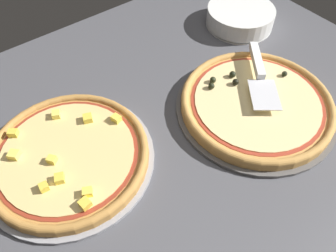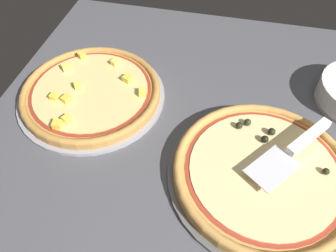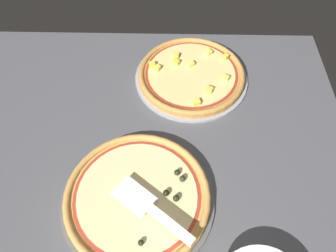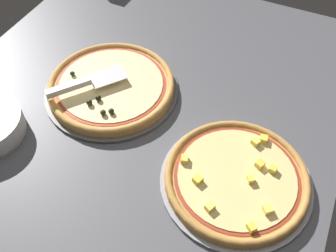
{
  "view_description": "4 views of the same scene",
  "coord_description": "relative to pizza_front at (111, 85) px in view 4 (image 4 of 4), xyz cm",
  "views": [
    {
      "loc": [
        -29.9,
        44.26,
        66.46
      ],
      "look_at": [
        10.35,
        13.11,
        3.0
      ],
      "focal_mm": 35.0,
      "sensor_mm": 36.0,
      "label": 1
    },
    {
      "loc": [
        -40.94,
        1.25,
        64.77
      ],
      "look_at": [
        10.35,
        13.11,
        3.0
      ],
      "focal_mm": 35.0,
      "sensor_mm": 36.0,
      "label": 2
    },
    {
      "loc": [
        11.6,
        -47.3,
        86.67
      ],
      "look_at": [
        10.35,
        13.11,
        3.0
      ],
      "focal_mm": 35.0,
      "sensor_mm": 36.0,
      "label": 3
    },
    {
      "loc": [
        76.12,
        43.59,
        90.72
      ],
      "look_at": [
        10.35,
        13.11,
        3.0
      ],
      "focal_mm": 42.0,
      "sensor_mm": 36.0,
      "label": 4
    }
  ],
  "objects": [
    {
      "name": "ground_plane",
      "position": [
        -2.44,
        10.54,
        -4.44
      ],
      "size": [
        137.0,
        123.94,
        3.6
      ],
      "primitive_type": "cube",
      "color": "#4C4C51"
    },
    {
      "name": "pizza_pan_front",
      "position": [
        -0.03,
        -0.0,
        -2.14
      ],
      "size": [
        42.89,
        42.89,
        1.0
      ],
      "primitive_type": "cylinder",
      "color": "#565451",
      "rests_on": "ground_plane"
    },
    {
      "name": "pizza_front",
      "position": [
        0.0,
        0.0,
        0.0
      ],
      "size": [
        40.32,
        40.32,
        4.33
      ],
      "color": "#C68E47",
      "rests_on": "pizza_pan_front"
    },
    {
      "name": "pizza_pan_back",
      "position": [
        15.85,
        47.29,
        -2.14
      ],
      "size": [
        40.64,
        40.64,
        1.0
      ],
      "primitive_type": "cylinder",
      "color": "#939399",
      "rests_on": "ground_plane"
    },
    {
      "name": "pizza_back",
      "position": [
        15.85,
        47.3,
        -0.22
      ],
      "size": [
        38.2,
        38.2,
        3.71
      ],
      "color": "#B77F3D",
      "rests_on": "pizza_pan_back"
    },
    {
      "name": "serving_spatula",
      "position": [
        6.93,
        -7.28,
        3.49
      ],
      "size": [
        22.67,
        19.2,
        2.0
      ],
      "color": "silver",
      "rests_on": "pizza_front"
    }
  ]
}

